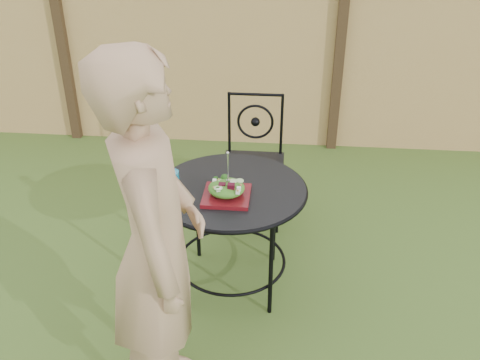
{
  "coord_description": "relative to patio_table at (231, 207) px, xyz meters",
  "views": [
    {
      "loc": [
        0.85,
        -2.71,
        2.34
      ],
      "look_at": [
        0.59,
        0.08,
        0.75
      ],
      "focal_mm": 40.0,
      "sensor_mm": 36.0,
      "label": 1
    }
  ],
  "objects": [
    {
      "name": "fence",
      "position": [
        -0.54,
        2.17,
        0.36
      ],
      "size": [
        8.0,
        0.12,
        1.9
      ],
      "color": "tan",
      "rests_on": "ground"
    },
    {
      "name": "drinking_glass",
      "position": [
        -0.33,
        -0.09,
        0.21
      ],
      "size": [
        0.08,
        0.08,
        0.14
      ],
      "primitive_type": "cylinder",
      "color": "#0E84A9",
      "rests_on": "patio_table"
    },
    {
      "name": "salad",
      "position": [
        -0.01,
        -0.12,
        0.2
      ],
      "size": [
        0.21,
        0.21,
        0.08
      ],
      "primitive_type": "ellipsoid",
      "color": "#235614",
      "rests_on": "salad_plate"
    },
    {
      "name": "patio_chair",
      "position": [
        0.08,
        0.85,
        -0.08
      ],
      "size": [
        0.46,
        0.46,
        0.95
      ],
      "color": "black",
      "rests_on": "ground"
    },
    {
      "name": "diner",
      "position": [
        -0.23,
        -0.89,
        0.33
      ],
      "size": [
        0.57,
        0.75,
        1.83
      ],
      "primitive_type": "imported",
      "rotation": [
        0.0,
        0.0,
        1.79
      ],
      "color": "#A57E5E",
      "rests_on": "ground"
    },
    {
      "name": "fork",
      "position": [
        -0.0,
        -0.12,
        0.33
      ],
      "size": [
        0.01,
        0.01,
        0.18
      ],
      "primitive_type": "cylinder",
      "color": "silver",
      "rests_on": "salad"
    },
    {
      "name": "salad_plate",
      "position": [
        -0.01,
        -0.12,
        0.15
      ],
      "size": [
        0.27,
        0.27,
        0.02
      ],
      "primitive_type": "cube",
      "color": "#420911",
      "rests_on": "patio_table"
    },
    {
      "name": "ground",
      "position": [
        -0.54,
        -0.03,
        -0.59
      ],
      "size": [
        60.0,
        60.0,
        0.0
      ],
      "primitive_type": "plane",
      "color": "#254215",
      "rests_on": "ground"
    },
    {
      "name": "patio_table",
      "position": [
        0.0,
        0.0,
        0.0
      ],
      "size": [
        0.92,
        0.92,
        0.72
      ],
      "color": "black",
      "rests_on": "ground"
    }
  ]
}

